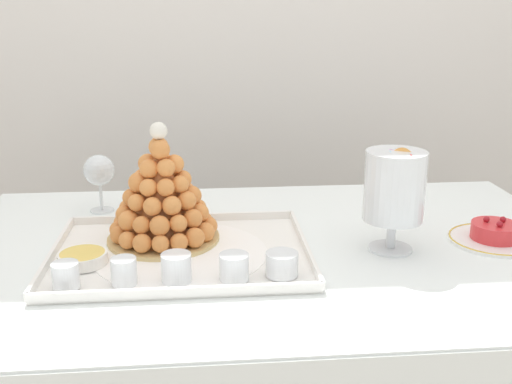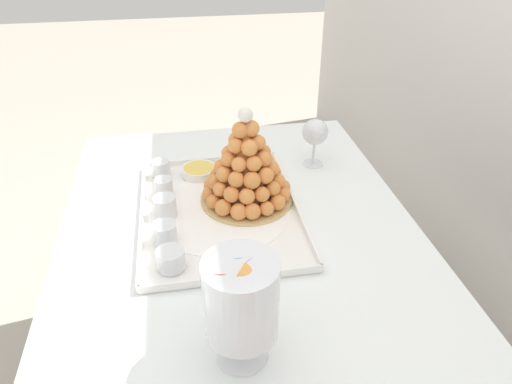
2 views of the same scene
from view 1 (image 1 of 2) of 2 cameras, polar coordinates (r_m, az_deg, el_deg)
The scene contains 13 objects.
backdrop_wall at distance 2.18m, azimuth -1.39°, elevation 16.97°, with size 4.80×0.10×2.50m, color silver.
buffet_table at distance 1.37m, azimuth 1.45°, elevation -8.99°, with size 1.43×0.90×0.76m.
serving_tray at distance 1.28m, azimuth -7.13°, elevation -5.83°, with size 0.54×0.41×0.02m.
croquembouche at distance 1.32m, azimuth -8.94°, elevation -0.44°, with size 0.25×0.25×0.27m.
dessert_cup_left at distance 1.16m, azimuth -17.65°, elevation -7.67°, with size 0.05×0.05×0.05m.
dessert_cup_mid_left at distance 1.15m, azimuth -12.45°, elevation -7.46°, with size 0.05×0.05×0.05m.
dessert_cup_centre at distance 1.14m, azimuth -7.58°, elevation -7.25°, with size 0.06×0.06×0.05m.
dessert_cup_mid_right at distance 1.14m, azimuth -2.10°, elevation -7.22°, with size 0.06×0.06×0.05m.
dessert_cup_right at distance 1.16m, azimuth 2.57°, elevation -6.92°, with size 0.06×0.06×0.05m.
creme_brulee_ramekin at distance 1.26m, azimuth -16.17°, elevation -6.01°, with size 0.10×0.10×0.02m.
macaron_goblet at distance 1.29m, azimuth 13.05°, elevation 0.49°, with size 0.13×0.13×0.23m.
fruit_tart_plate at distance 1.45m, azimuth 21.76°, elevation -3.83°, with size 0.20×0.20×0.05m.
wine_glass at distance 1.56m, azimuth -14.71°, elevation 1.90°, with size 0.08×0.08×0.15m.
Camera 1 is at (-0.14, -1.22, 1.26)m, focal length 42.03 mm.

